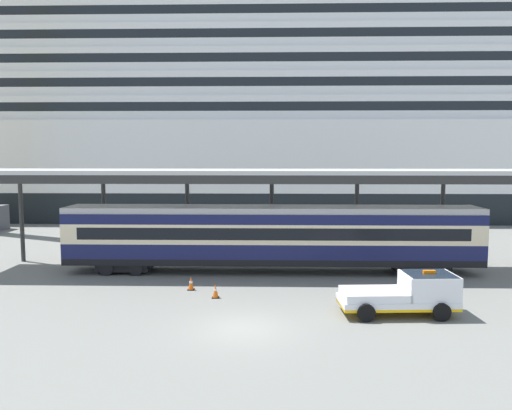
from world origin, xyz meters
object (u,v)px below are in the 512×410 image
(traffic_cone_mid, at_px, (215,291))
(train_carriage, at_px, (272,235))
(cruise_ship, at_px, (282,126))
(traffic_cone_near, at_px, (191,283))
(service_truck, at_px, (408,293))

(traffic_cone_mid, bearing_deg, train_carriage, 62.63)
(cruise_ship, xyz_separation_m, train_carriage, (-1.54, -33.78, -8.76))
(train_carriage, xyz_separation_m, traffic_cone_near, (-4.39, -4.18, -1.95))
(traffic_cone_near, xyz_separation_m, traffic_cone_mid, (1.48, -1.44, -0.01))
(service_truck, height_order, traffic_cone_mid, service_truck)
(service_truck, distance_m, traffic_cone_mid, 9.38)
(traffic_cone_near, bearing_deg, cruise_ship, 81.11)
(service_truck, relative_size, traffic_cone_near, 7.12)
(service_truck, relative_size, traffic_cone_mid, 7.36)
(cruise_ship, relative_size, traffic_cone_mid, 221.42)
(traffic_cone_mid, bearing_deg, service_truck, -14.28)
(train_carriage, height_order, traffic_cone_mid, train_carriage)
(train_carriage, relative_size, traffic_cone_near, 33.91)
(cruise_ship, bearing_deg, service_truck, -83.68)
(train_carriage, xyz_separation_m, service_truck, (6.16, -7.93, -1.33))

